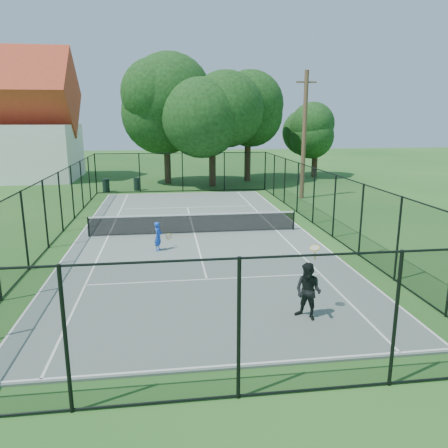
{
  "coord_description": "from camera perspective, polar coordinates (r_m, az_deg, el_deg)",
  "views": [
    {
      "loc": [
        -1.33,
        -20.66,
        5.51
      ],
      "look_at": [
        1.06,
        -3.0,
        1.2
      ],
      "focal_mm": 35.0,
      "sensor_mm": 36.0,
      "label": 1
    }
  ],
  "objects": [
    {
      "name": "trash_bin_left",
      "position": [
        34.96,
        -15.16,
        4.9
      ],
      "size": [
        0.58,
        0.58,
        1.01
      ],
      "color": "black",
      "rests_on": "ground"
    },
    {
      "name": "utility_pole",
      "position": [
        31.19,
        10.43,
        11.34
      ],
      "size": [
        1.4,
        0.3,
        8.68
      ],
      "color": "#4C3823",
      "rests_on": "ground"
    },
    {
      "name": "tennis_court",
      "position": [
        21.41,
        -3.9,
        -1.26
      ],
      "size": [
        11.0,
        24.0,
        0.06
      ],
      "primitive_type": "cube",
      "color": "slate",
      "rests_on": "ground"
    },
    {
      "name": "tree_far_right",
      "position": [
        43.56,
        11.9,
        11.05
      ],
      "size": [
        4.63,
        4.63,
        6.13
      ],
      "color": "#332114",
      "rests_on": "ground"
    },
    {
      "name": "tree_near_left",
      "position": [
        38.41,
        -7.58,
        13.77
      ],
      "size": [
        7.11,
        7.11,
        9.27
      ],
      "color": "#332114",
      "rests_on": "ground"
    },
    {
      "name": "ground",
      "position": [
        21.42,
        -3.89,
        -1.34
      ],
      "size": [
        120.0,
        120.0,
        0.0
      ],
      "primitive_type": "plane",
      "color": "#20561D"
    },
    {
      "name": "trash_bin_right",
      "position": [
        35.12,
        -11.28,
        5.14
      ],
      "size": [
        0.58,
        0.58,
        1.0
      ],
      "color": "black",
      "rests_on": "ground"
    },
    {
      "name": "tree_near_mid",
      "position": [
        36.38,
        -1.56,
        13.32
      ],
      "size": [
        6.62,
        6.62,
        8.66
      ],
      "color": "#332114",
      "rests_on": "ground"
    },
    {
      "name": "player_black",
      "position": [
        12.41,
        10.95,
        -8.62
      ],
      "size": [
        0.99,
        0.99,
        2.02
      ],
      "color": "black",
      "rests_on": "tennis_court"
    },
    {
      "name": "player_blue",
      "position": [
        18.63,
        -8.57,
        -1.59
      ],
      "size": [
        0.8,
        0.53,
        1.24
      ],
      "color": "blue",
      "rests_on": "tennis_court"
    },
    {
      "name": "fence",
      "position": [
        21.09,
        -3.96,
        2.6
      ],
      "size": [
        13.1,
        26.1,
        3.0
      ],
      "color": "black",
      "rests_on": "ground"
    },
    {
      "name": "tennis_net",
      "position": [
        21.28,
        -3.92,
        0.16
      ],
      "size": [
        10.08,
        0.08,
        0.95
      ],
      "color": "black",
      "rests_on": "tennis_court"
    },
    {
      "name": "tree_near_right",
      "position": [
        39.62,
        3.15,
        13.27
      ],
      "size": [
        6.05,
        6.05,
        8.34
      ],
      "color": "#332114",
      "rests_on": "ground"
    }
  ]
}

